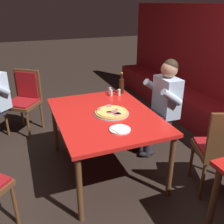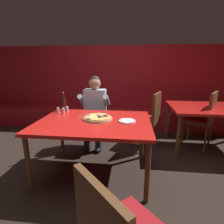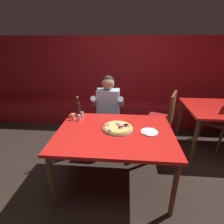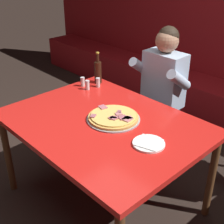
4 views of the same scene
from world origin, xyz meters
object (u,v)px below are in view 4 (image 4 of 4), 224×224
diner_seated_blue_shirt (158,89)px  beer_bottle (98,71)px  shaker_black_pepper (83,82)px  main_dining_table (104,129)px  shaker_parmesan (87,86)px  shaker_oregano (98,83)px  plate_white_paper (149,143)px  pizza (113,117)px

diner_seated_blue_shirt → beer_bottle: bearing=-135.4°
beer_bottle → shaker_black_pepper: bearing=-101.7°
main_dining_table → shaker_parmesan: shaker_parmesan is taller
shaker_black_pepper → diner_seated_blue_shirt: bearing=51.9°
shaker_parmesan → diner_seated_blue_shirt: size_ratio=0.07×
beer_bottle → shaker_oregano: bearing=-41.5°
plate_white_paper → beer_bottle: bearing=156.0°
beer_bottle → shaker_black_pepper: beer_bottle is taller
pizza → beer_bottle: bearing=147.8°
shaker_oregano → diner_seated_blue_shirt: size_ratio=0.07×
shaker_oregano → plate_white_paper: bearing=-22.2°
main_dining_table → beer_bottle: bearing=141.8°
plate_white_paper → shaker_oregano: 1.00m
shaker_parmesan → diner_seated_blue_shirt: diner_seated_blue_shirt is taller
main_dining_table → beer_bottle: 0.75m
pizza → shaker_black_pepper: bearing=160.6°
beer_bottle → diner_seated_blue_shirt: diner_seated_blue_shirt is taller
pizza → shaker_oregano: shaker_oregano is taller
main_dining_table → plate_white_paper: plate_white_paper is taller
beer_bottle → diner_seated_blue_shirt: bearing=44.6°
pizza → diner_seated_blue_shirt: bearing=105.2°
diner_seated_blue_shirt → shaker_black_pepper: bearing=-128.1°
main_dining_table → plate_white_paper: bearing=1.1°
plate_white_paper → shaker_oregano: shaker_oregano is taller
pizza → diner_seated_blue_shirt: diner_seated_blue_shirt is taller
pizza → plate_white_paper: bearing=-9.0°
shaker_oregano → shaker_parmesan: size_ratio=1.00×
main_dining_table → pizza: bearing=65.4°
beer_bottle → diner_seated_blue_shirt: size_ratio=0.23×
diner_seated_blue_shirt → plate_white_paper: bearing=-54.2°
plate_white_paper → shaker_parmesan: size_ratio=2.44×
pizza → shaker_parmesan: shaker_parmesan is taller
shaker_black_pepper → shaker_parmesan: 0.09m
beer_bottle → shaker_parmesan: (0.06, -0.17, -0.07)m
main_dining_table → beer_bottle: size_ratio=4.93×
plate_white_paper → beer_bottle: 1.10m
main_dining_table → plate_white_paper: (0.42, 0.01, 0.08)m
diner_seated_blue_shirt → shaker_oregano: bearing=-125.1°
main_dining_table → shaker_oregano: shaker_oregano is taller
pizza → shaker_oregano: 0.62m
shaker_oregano → shaker_parmesan: (-0.02, -0.11, 0.00)m
shaker_black_pepper → shaker_oregano: (0.11, 0.09, 0.00)m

